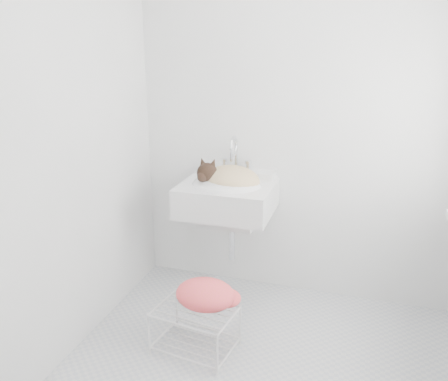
% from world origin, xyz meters
% --- Properties ---
extents(floor, '(2.20, 2.00, 0.02)m').
position_xyz_m(floor, '(0.00, 0.00, 0.00)').
color(floor, silver).
rests_on(floor, ground).
extents(back_wall, '(2.20, 0.02, 2.50)m').
position_xyz_m(back_wall, '(0.00, 1.00, 1.25)').
color(back_wall, white).
rests_on(back_wall, ground).
extents(left_wall, '(0.02, 2.00, 2.50)m').
position_xyz_m(left_wall, '(-1.10, 0.00, 1.25)').
color(left_wall, white).
rests_on(left_wall, ground).
extents(sink, '(0.61, 0.54, 0.25)m').
position_xyz_m(sink, '(-0.40, 0.74, 0.85)').
color(sink, white).
rests_on(sink, back_wall).
extents(faucet, '(0.22, 0.16, 0.22)m').
position_xyz_m(faucet, '(-0.40, 0.92, 0.99)').
color(faucet, silver).
rests_on(faucet, sink).
extents(cat, '(0.42, 0.35, 0.25)m').
position_xyz_m(cat, '(-0.39, 0.72, 0.89)').
color(cat, '#CBB08A').
rests_on(cat, sink).
extents(wire_rack, '(0.49, 0.37, 0.27)m').
position_xyz_m(wire_rack, '(-0.41, 0.10, 0.15)').
color(wire_rack, silver).
rests_on(wire_rack, floor).
extents(towel, '(0.38, 0.28, 0.15)m').
position_xyz_m(towel, '(-0.36, 0.16, 0.30)').
color(towel, '#D85F29').
rests_on(towel, wire_rack).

